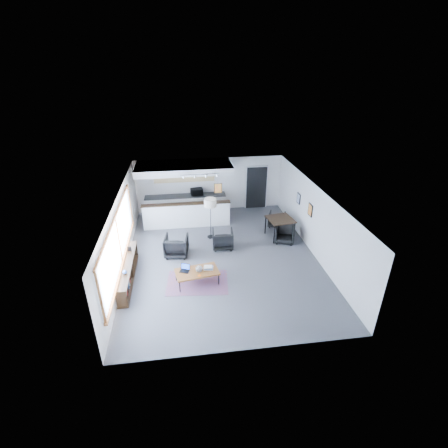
{
  "coord_description": "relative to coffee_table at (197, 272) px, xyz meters",
  "views": [
    {
      "loc": [
        -1.34,
        -10.35,
        6.6
      ],
      "look_at": [
        0.14,
        0.4,
        1.18
      ],
      "focal_mm": 26.0,
      "sensor_mm": 36.0,
      "label": 1
    }
  ],
  "objects": [
    {
      "name": "kitchenette",
      "position": [
        -0.18,
        5.2,
        0.95
      ],
      "size": [
        4.2,
        1.96,
        2.6
      ],
      "color": "white",
      "rests_on": "floor"
    },
    {
      "name": "armchair_left",
      "position": [
        -0.66,
        1.86,
        0.01
      ],
      "size": [
        0.95,
        0.91,
        0.87
      ],
      "primitive_type": "imported",
      "rotation": [
        0.0,
        0.0,
        2.99
      ],
      "color": "black",
      "rests_on": "floor"
    },
    {
      "name": "room",
      "position": [
        1.02,
        1.49,
        0.88
      ],
      "size": [
        7.02,
        9.02,
        2.62
      ],
      "color": "#4B4B4E",
      "rests_on": "ground"
    },
    {
      "name": "book_stack",
      "position": [
        0.39,
        0.09,
        0.08
      ],
      "size": [
        0.34,
        0.29,
        0.1
      ],
      "rotation": [
        0.0,
        0.0,
        -0.13
      ],
      "color": "silver",
      "rests_on": "coffee_table"
    },
    {
      "name": "window",
      "position": [
        -2.45,
        0.59,
        1.03
      ],
      "size": [
        0.1,
        5.95,
        1.66
      ],
      "color": "#8CBFFF",
      "rests_on": "room"
    },
    {
      "name": "armchair_right",
      "position": [
        1.15,
        2.17,
        -0.02
      ],
      "size": [
        0.85,
        0.8,
        0.82
      ],
      "primitive_type": "imported",
      "rotation": [
        0.0,
        0.0,
        3.06
      ],
      "color": "black",
      "rests_on": "floor"
    },
    {
      "name": "dining_table",
      "position": [
        3.61,
        2.71,
        0.35
      ],
      "size": [
        1.15,
        1.15,
        0.85
      ],
      "rotation": [
        0.0,
        0.0,
        0.16
      ],
      "color": "black",
      "rests_on": "floor"
    },
    {
      "name": "console",
      "position": [
        -2.28,
        0.44,
        -0.1
      ],
      "size": [
        0.35,
        3.0,
        0.8
      ],
      "color": "black",
      "rests_on": "floor"
    },
    {
      "name": "ceramic_pot",
      "position": [
        0.07,
        -0.05,
        0.15
      ],
      "size": [
        0.23,
        0.23,
        0.23
      ],
      "rotation": [
        0.0,
        0.0,
        -0.12
      ],
      "color": "gray",
      "rests_on": "coffee_table"
    },
    {
      "name": "wall_art_upper",
      "position": [
        4.49,
        3.19,
        1.08
      ],
      "size": [
        0.03,
        0.34,
        0.44
      ],
      "color": "black",
      "rests_on": "room"
    },
    {
      "name": "floor_lamp",
      "position": [
        0.77,
        3.08,
        1.09
      ],
      "size": [
        0.59,
        0.59,
        1.74
      ],
      "rotation": [
        0.0,
        0.0,
        -0.21
      ],
      "color": "black",
      "rests_on": "floor"
    },
    {
      "name": "track_light",
      "position": [
        0.43,
        3.69,
        2.1
      ],
      "size": [
        1.6,
        0.07,
        0.15
      ],
      "color": "silver",
      "rests_on": "room"
    },
    {
      "name": "wall_art_lower",
      "position": [
        4.49,
        1.89,
        1.13
      ],
      "size": [
        0.03,
        0.38,
        0.48
      ],
      "color": "black",
      "rests_on": "room"
    },
    {
      "name": "coffee_table",
      "position": [
        0.0,
        0.0,
        0.0
      ],
      "size": [
        1.51,
        0.99,
        0.46
      ],
      "rotation": [
        0.0,
        0.0,
        0.17
      ],
      "color": "brown",
      "rests_on": "floor"
    },
    {
      "name": "coaster",
      "position": [
        0.06,
        -0.26,
        0.04
      ],
      "size": [
        0.12,
        0.12,
        0.01
      ],
      "rotation": [
        0.0,
        0.0,
        0.29
      ],
      "color": "#E5590C",
      "rests_on": "coffee_table"
    },
    {
      "name": "doorway",
      "position": [
        3.32,
        5.91,
        0.65
      ],
      "size": [
        1.1,
        0.12,
        2.15
      ],
      "color": "black",
      "rests_on": "room"
    },
    {
      "name": "dining_chair_near",
      "position": [
        3.7,
        2.26,
        -0.1
      ],
      "size": [
        0.78,
        0.76,
        0.65
      ],
      "primitive_type": "imported",
      "rotation": [
        0.0,
        0.0,
        -0.32
      ],
      "color": "black",
      "rests_on": "floor"
    },
    {
      "name": "dining_chair_far",
      "position": [
        3.78,
        3.71,
        -0.12
      ],
      "size": [
        0.75,
        0.73,
        0.6
      ],
      "primitive_type": "imported",
      "rotation": [
        0.0,
        0.0,
        2.73
      ],
      "color": "black",
      "rests_on": "floor"
    },
    {
      "name": "laptop",
      "position": [
        -0.38,
        0.1,
        0.1
      ],
      "size": [
        0.38,
        0.35,
        0.22
      ],
      "rotation": [
        0.0,
        0.0,
        -0.38
      ],
      "color": "black",
      "rests_on": "coffee_table"
    },
    {
      "name": "kilim_rug",
      "position": [
        -0.0,
        -0.0,
        -0.42
      ],
      "size": [
        2.14,
        1.56,
        0.01
      ],
      "rotation": [
        0.0,
        0.0,
        -0.1
      ],
      "color": "#60374B",
      "rests_on": "floor"
    },
    {
      "name": "microwave",
      "position": [
        0.36,
        5.64,
        0.7
      ],
      "size": [
        0.6,
        0.38,
        0.38
      ],
      "primitive_type": "imported",
      "rotation": [
        0.0,
        0.0,
        0.13
      ],
      "color": "black",
      "rests_on": "kitchenette"
    }
  ]
}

